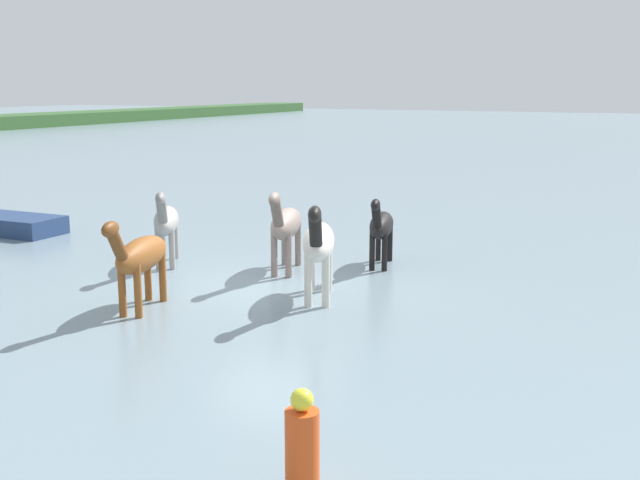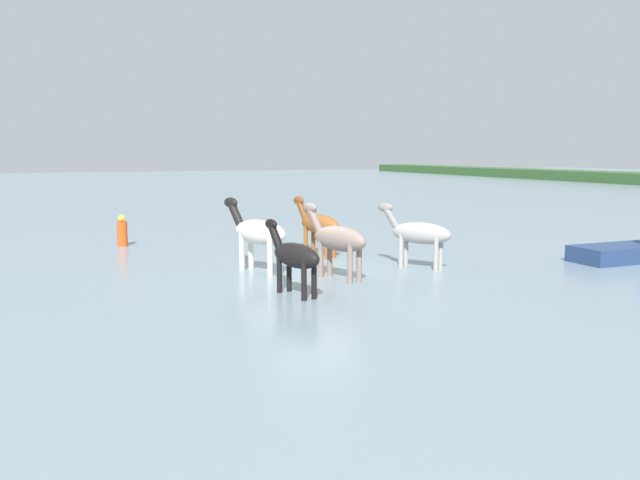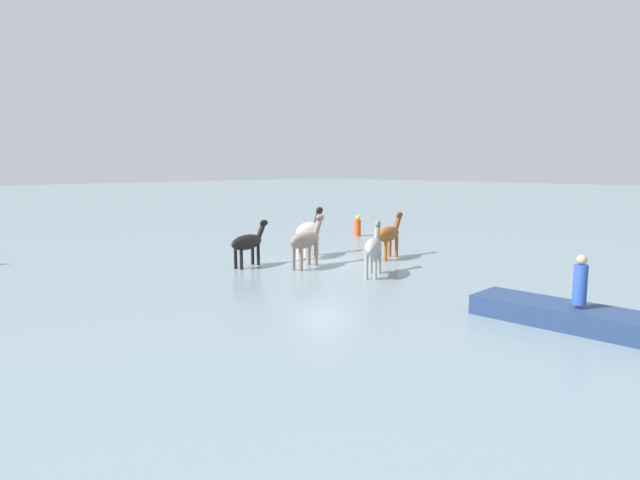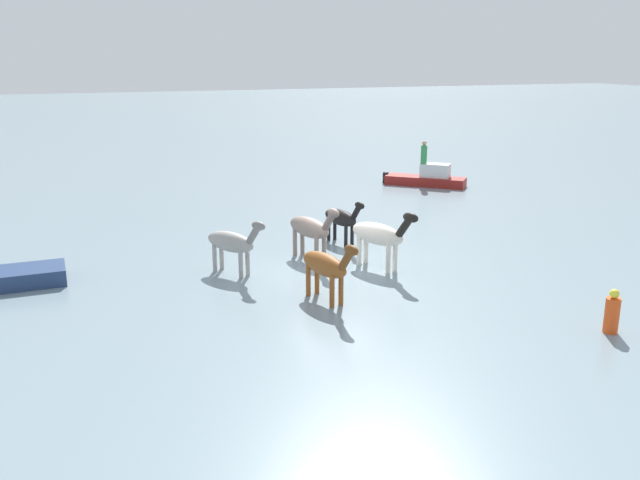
# 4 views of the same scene
# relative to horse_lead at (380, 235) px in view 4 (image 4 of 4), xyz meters

# --- Properties ---
(ground_plane) EXTENTS (209.83, 209.83, 0.00)m
(ground_plane) POSITION_rel_horse_lead_xyz_m (0.60, 1.41, -1.13)
(ground_plane) COLOR gray
(horse_lead) EXTENTS (2.58, 1.44, 2.05)m
(horse_lead) POSITION_rel_horse_lead_xyz_m (0.00, 0.00, 0.00)
(horse_lead) COLOR silver
(horse_lead) RESTS_ON ground_plane
(horse_dark_mare) EXTENTS (2.51, 1.17, 1.96)m
(horse_dark_mare) POSITION_rel_horse_lead_xyz_m (1.73, 1.70, -0.05)
(horse_dark_mare) COLOR gray
(horse_dark_mare) RESTS_ON ground_plane
(horse_pinto_flank) EXTENTS (2.23, 0.94, 1.73)m
(horse_pinto_flank) POSITION_rel_horse_lead_xyz_m (3.19, -0.01, -0.18)
(horse_pinto_flank) COLOR black
(horse_pinto_flank) RESTS_ON ground_plane
(horse_dun_straggler) EXTENTS (2.43, 1.03, 1.88)m
(horse_dun_straggler) POSITION_rel_horse_lead_xyz_m (-2.13, 2.64, -0.09)
(horse_dun_straggler) COLOR brown
(horse_dun_straggler) RESTS_ON ground_plane
(horse_gray_outer) EXTENTS (2.22, 1.62, 1.87)m
(horse_gray_outer) POSITION_rel_horse_lead_xyz_m (1.10, 4.51, -0.10)
(horse_gray_outer) COLOR #9E9993
(horse_gray_outer) RESTS_ON ground_plane
(boat_dinghy_port) EXTENTS (3.59, 3.82, 1.32)m
(boat_dinghy_port) POSITION_rel_horse_lead_xyz_m (11.91, -8.39, -0.82)
(boat_dinghy_port) COLOR maroon
(boat_dinghy_port) RESTS_ON ground_plane
(person_helmsman_aft) EXTENTS (0.32, 0.32, 1.19)m
(person_helmsman_aft) POSITION_rel_horse_lead_xyz_m (11.80, -8.09, 0.59)
(person_helmsman_aft) COLOR #338C4C
(person_helmsman_aft) RESTS_ON boat_dinghy_port
(buoy_channel_marker) EXTENTS (0.36, 0.36, 1.14)m
(buoy_channel_marker) POSITION_rel_horse_lead_xyz_m (-6.69, -3.18, -0.62)
(buoy_channel_marker) COLOR #E54C19
(buoy_channel_marker) RESTS_ON ground_plane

